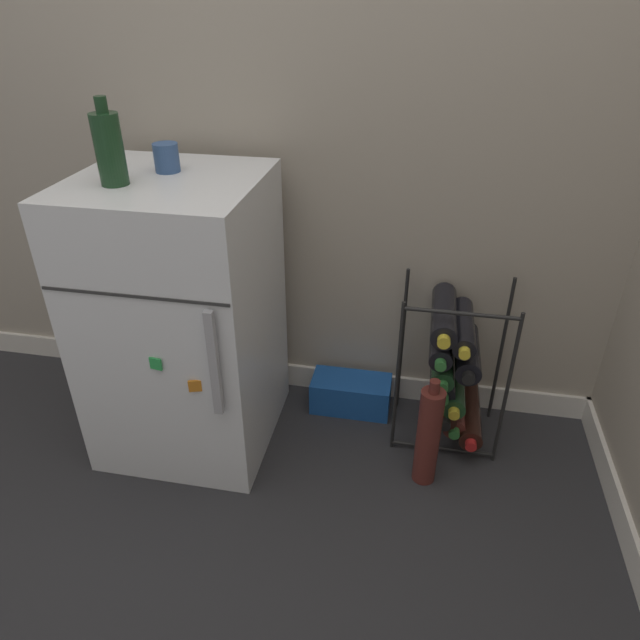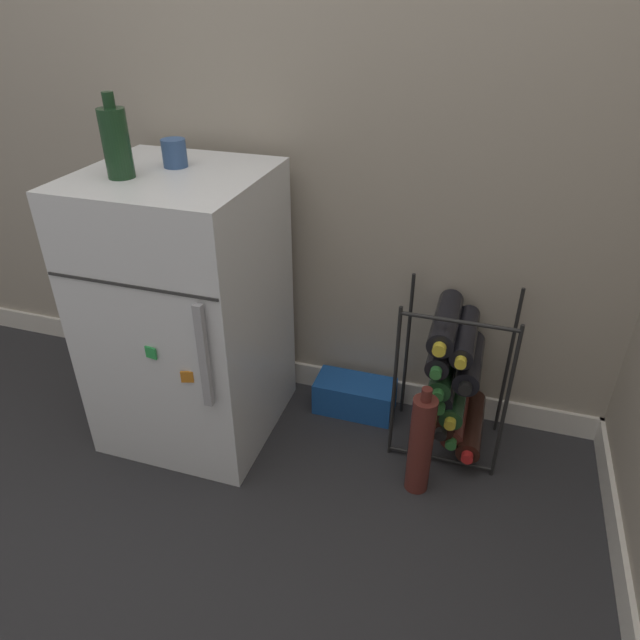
{
  "view_description": "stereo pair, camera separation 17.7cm",
  "coord_description": "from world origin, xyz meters",
  "px_view_note": "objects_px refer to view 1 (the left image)",
  "views": [
    {
      "loc": [
        0.29,
        -1.05,
        1.35
      ],
      "look_at": [
        -0.0,
        0.44,
        0.45
      ],
      "focal_mm": 32.0,
      "sensor_mm": 36.0,
      "label": 1
    },
    {
      "loc": [
        0.46,
        -1.01,
        1.35
      ],
      "look_at": [
        -0.0,
        0.44,
        0.45
      ],
      "focal_mm": 32.0,
      "sensor_mm": 36.0,
      "label": 2
    }
  ],
  "objects_px": {
    "mini_fridge": "(184,319)",
    "loose_bottle_floor": "(428,436)",
    "fridge_top_cup": "(166,158)",
    "fridge_top_bottle": "(109,148)",
    "wine_rack": "(452,367)",
    "soda_box": "(351,394)"
  },
  "relations": [
    {
      "from": "wine_rack",
      "to": "fridge_top_cup",
      "type": "bearing_deg",
      "value": -174.67
    },
    {
      "from": "soda_box",
      "to": "fridge_top_cup",
      "type": "distance_m",
      "value": 1.03
    },
    {
      "from": "fridge_top_cup",
      "to": "fridge_top_bottle",
      "type": "relative_size",
      "value": 0.35
    },
    {
      "from": "fridge_top_bottle",
      "to": "loose_bottle_floor",
      "type": "height_order",
      "value": "fridge_top_bottle"
    },
    {
      "from": "wine_rack",
      "to": "fridge_top_cup",
      "type": "height_order",
      "value": "fridge_top_cup"
    },
    {
      "from": "wine_rack",
      "to": "loose_bottle_floor",
      "type": "xyz_separation_m",
      "value": [
        -0.06,
        -0.23,
        -0.1
      ]
    },
    {
      "from": "wine_rack",
      "to": "loose_bottle_floor",
      "type": "height_order",
      "value": "wine_rack"
    },
    {
      "from": "fridge_top_cup",
      "to": "mini_fridge",
      "type": "bearing_deg",
      "value": -76.94
    },
    {
      "from": "mini_fridge",
      "to": "fridge_top_cup",
      "type": "height_order",
      "value": "fridge_top_cup"
    },
    {
      "from": "wine_rack",
      "to": "soda_box",
      "type": "height_order",
      "value": "wine_rack"
    },
    {
      "from": "fridge_top_bottle",
      "to": "loose_bottle_floor",
      "type": "bearing_deg",
      "value": -0.77
    },
    {
      "from": "fridge_top_bottle",
      "to": "mini_fridge",
      "type": "bearing_deg",
      "value": 36.54
    },
    {
      "from": "mini_fridge",
      "to": "fridge_top_bottle",
      "type": "xyz_separation_m",
      "value": [
        -0.1,
        -0.08,
        0.54
      ]
    },
    {
      "from": "mini_fridge",
      "to": "loose_bottle_floor",
      "type": "xyz_separation_m",
      "value": [
        0.78,
        -0.09,
        -0.27
      ]
    },
    {
      "from": "wine_rack",
      "to": "fridge_top_bottle",
      "type": "bearing_deg",
      "value": -167.04
    },
    {
      "from": "mini_fridge",
      "to": "fridge_top_bottle",
      "type": "relative_size",
      "value": 4.03
    },
    {
      "from": "mini_fridge",
      "to": "fridge_top_cup",
      "type": "bearing_deg",
      "value": 103.06
    },
    {
      "from": "fridge_top_cup",
      "to": "loose_bottle_floor",
      "type": "bearing_deg",
      "value": -10.61
    },
    {
      "from": "mini_fridge",
      "to": "wine_rack",
      "type": "xyz_separation_m",
      "value": [
        0.85,
        0.14,
        -0.17
      ]
    },
    {
      "from": "soda_box",
      "to": "wine_rack",
      "type": "bearing_deg",
      "value": -11.9
    },
    {
      "from": "mini_fridge",
      "to": "soda_box",
      "type": "height_order",
      "value": "mini_fridge"
    },
    {
      "from": "wine_rack",
      "to": "mini_fridge",
      "type": "bearing_deg",
      "value": -170.43
    }
  ]
}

